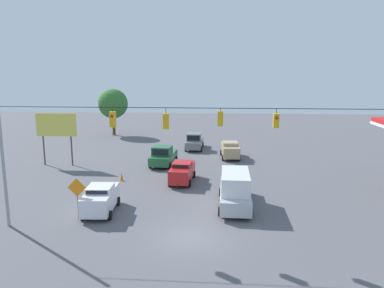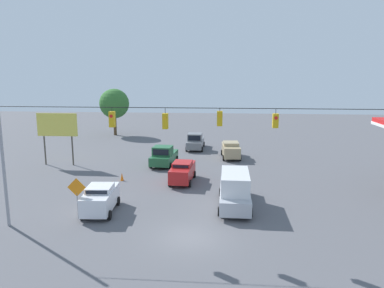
% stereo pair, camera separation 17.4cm
% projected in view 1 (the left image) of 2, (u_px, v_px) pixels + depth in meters
% --- Properties ---
extents(ground_plane, '(140.00, 140.00, 0.00)m').
position_uv_depth(ground_plane, '(192.00, 238.00, 22.40)').
color(ground_plane, '#56565B').
extents(overhead_signal_span, '(24.00, 0.38, 8.58)m').
position_uv_depth(overhead_signal_span, '(192.00, 147.00, 22.19)').
color(overhead_signal_span, '#939399').
rests_on(overhead_signal_span, ground_plane).
extents(sedan_white_parked_shoulder, '(2.31, 4.43, 1.93)m').
position_uv_depth(sedan_white_parked_shoulder, '(101.00, 198.00, 26.31)').
color(sedan_white_parked_shoulder, silver).
rests_on(sedan_white_parked_shoulder, ground_plane).
extents(pickup_truck_green_withflow_far, '(2.58, 5.16, 2.12)m').
position_uv_depth(pickup_truck_green_withflow_far, '(163.00, 156.00, 39.80)').
color(pickup_truck_green_withflow_far, '#236038').
rests_on(pickup_truck_green_withflow_far, ground_plane).
extents(sedan_red_withflow_mid, '(2.17, 4.69, 1.86)m').
position_uv_depth(sedan_red_withflow_mid, '(182.00, 171.00, 33.65)').
color(sedan_red_withflow_mid, red).
rests_on(sedan_red_withflow_mid, ground_plane).
extents(pickup_truck_grey_withflow_deep, '(2.21, 5.23, 2.12)m').
position_uv_depth(pickup_truck_grey_withflow_deep, '(194.00, 142.00, 48.17)').
color(pickup_truck_grey_withflow_deep, slate).
rests_on(pickup_truck_grey_withflow_deep, ground_plane).
extents(sedan_tan_oncoming_deep, '(2.31, 4.60, 1.88)m').
position_uv_depth(sedan_tan_oncoming_deep, '(230.00, 149.00, 43.19)').
color(sedan_tan_oncoming_deep, tan).
rests_on(sedan_tan_oncoming_deep, ground_plane).
extents(box_truck_silver_crossing_near, '(2.41, 6.54, 2.63)m').
position_uv_depth(box_truck_silver_crossing_near, '(235.00, 189.00, 27.41)').
color(box_truck_silver_crossing_near, '#A8AAB2').
rests_on(box_truck_silver_crossing_near, ground_plane).
extents(traffic_cone_nearest, '(0.31, 0.31, 0.73)m').
position_uv_depth(traffic_cone_nearest, '(93.00, 208.00, 26.30)').
color(traffic_cone_nearest, orange).
rests_on(traffic_cone_nearest, ground_plane).
extents(traffic_cone_second, '(0.31, 0.31, 0.73)m').
position_uv_depth(traffic_cone_second, '(102.00, 196.00, 28.82)').
color(traffic_cone_second, orange).
rests_on(traffic_cone_second, ground_plane).
extents(traffic_cone_third, '(0.31, 0.31, 0.73)m').
position_uv_depth(traffic_cone_third, '(112.00, 185.00, 31.57)').
color(traffic_cone_third, orange).
rests_on(traffic_cone_third, ground_plane).
extents(traffic_cone_fourth, '(0.31, 0.31, 0.73)m').
position_uv_depth(traffic_cone_fourth, '(122.00, 177.00, 34.13)').
color(traffic_cone_fourth, orange).
rests_on(traffic_cone_fourth, ground_plane).
extents(roadside_billboard, '(4.35, 0.16, 5.55)m').
position_uv_depth(roadside_billboard, '(56.00, 128.00, 39.29)').
color(roadside_billboard, '#4C473D').
rests_on(roadside_billboard, ground_plane).
extents(work_zone_sign, '(1.27, 0.06, 2.84)m').
position_uv_depth(work_zone_sign, '(77.00, 191.00, 24.89)').
color(work_zone_sign, slate).
rests_on(work_zone_sign, ground_plane).
extents(tree_horizon_left, '(4.61, 4.61, 7.28)m').
position_uv_depth(tree_horizon_left, '(113.00, 104.00, 58.22)').
color(tree_horizon_left, '#4C3823').
rests_on(tree_horizon_left, ground_plane).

